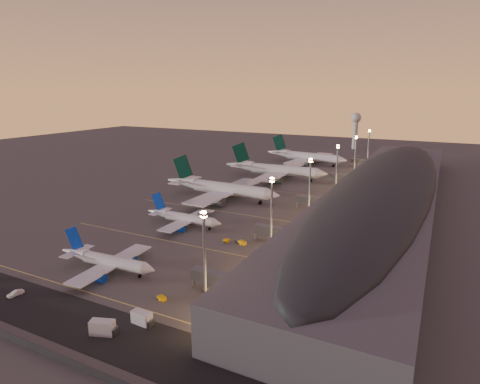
% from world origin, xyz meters
% --- Properties ---
extents(ground, '(700.00, 700.00, 0.00)m').
position_xyz_m(ground, '(0.00, 0.00, 0.00)').
color(ground, '#484643').
extents(airliner_narrow_south, '(34.32, 30.67, 12.26)m').
position_xyz_m(airliner_narrow_south, '(-2.80, -32.76, 3.17)').
color(airliner_narrow_south, silver).
rests_on(airliner_narrow_south, ground).
extents(airliner_narrow_north, '(34.34, 30.54, 12.32)m').
position_xyz_m(airliner_narrow_north, '(-6.06, 11.54, 3.18)').
color(airliner_narrow_north, silver).
rests_on(airliner_narrow_north, ground).
extents(airliner_wide_near, '(63.63, 57.85, 20.39)m').
position_xyz_m(airliner_wide_near, '(-13.35, 53.58, 5.25)').
color(airliner_wide_near, silver).
rests_on(airliner_wide_near, ground).
extents(airliner_wide_mid, '(65.07, 59.08, 20.87)m').
position_xyz_m(airliner_wide_mid, '(-7.07, 109.15, 5.37)').
color(airliner_wide_mid, silver).
rests_on(airliner_wide_mid, ground).
extents(airliner_wide_far, '(63.23, 58.18, 20.25)m').
position_xyz_m(airliner_wide_far, '(-6.32, 166.57, 5.21)').
color(airliner_wide_far, silver).
rests_on(airliner_wide_far, ground).
extents(terminal_building, '(56.35, 255.00, 17.46)m').
position_xyz_m(terminal_building, '(61.84, 72.47, 8.78)').
color(terminal_building, '#4B4B50').
rests_on(terminal_building, ground).
extents(light_masts, '(2.20, 217.20, 25.90)m').
position_xyz_m(light_masts, '(36.00, 65.00, 17.55)').
color(light_masts, slate).
rests_on(light_masts, ground).
extents(radar_tower, '(9.00, 9.00, 32.50)m').
position_xyz_m(radar_tower, '(10.00, 260.00, 21.87)').
color(radar_tower, silver).
rests_on(radar_tower, ground).
extents(service_lane, '(260.00, 16.00, 0.01)m').
position_xyz_m(service_lane, '(0.00, -56.00, 0.01)').
color(service_lane, black).
rests_on(service_lane, ground).
extents(lane_markings, '(90.00, 180.36, 0.00)m').
position_xyz_m(lane_markings, '(0.00, 40.00, 0.01)').
color(lane_markings, '#D8C659').
rests_on(lane_markings, ground).
extents(baggage_tug_a, '(3.71, 2.33, 1.03)m').
position_xyz_m(baggage_tug_a, '(22.00, -39.23, 0.47)').
color(baggage_tug_a, '#ECA401').
rests_on(baggage_tug_a, ground).
extents(baggage_tug_b, '(3.42, 1.55, 1.02)m').
position_xyz_m(baggage_tug_b, '(31.20, -30.69, 0.46)').
color(baggage_tug_b, '#ECA401').
rests_on(baggage_tug_b, ground).
extents(baggage_tug_c, '(4.36, 3.11, 1.21)m').
position_xyz_m(baggage_tug_c, '(23.16, 4.21, 0.55)').
color(baggage_tug_c, '#ECA401').
rests_on(baggage_tug_c, ground).
extents(catering_truck_a, '(5.51, 2.38, 3.04)m').
position_xyz_m(catering_truck_a, '(25.32, -50.00, 1.42)').
color(catering_truck_a, silver).
rests_on(catering_truck_a, ground).
extents(catering_truck_b, '(6.25, 4.06, 3.28)m').
position_xyz_m(catering_truck_b, '(20.34, -56.98, 1.54)').
color(catering_truck_b, silver).
rests_on(catering_truck_b, ground).
extents(baggage_tug_d, '(1.83, 3.63, 1.04)m').
position_xyz_m(baggage_tug_d, '(17.56, 2.93, 0.48)').
color(baggage_tug_d, '#ECA401').
rests_on(baggage_tug_d, ground).
extents(service_van_c, '(1.93, 4.21, 1.34)m').
position_xyz_m(service_van_c, '(-12.92, -54.82, 0.67)').
color(service_van_c, silver).
rests_on(service_van_c, ground).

